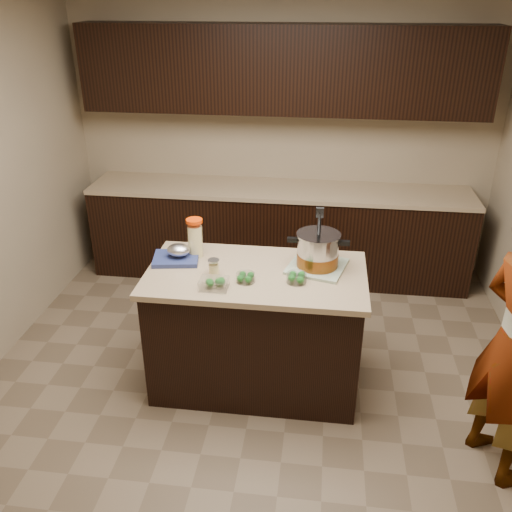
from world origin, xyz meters
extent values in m
plane|color=brown|center=(0.00, 0.00, 0.00)|extent=(4.00, 4.00, 0.00)
cube|color=tan|center=(0.00, 2.00, 1.35)|extent=(4.00, 0.04, 2.70)
cube|color=tan|center=(0.00, -2.00, 1.35)|extent=(4.00, 0.04, 2.70)
cube|color=black|center=(0.00, 1.70, 0.43)|extent=(3.60, 0.60, 0.86)
cube|color=tan|center=(0.00, 1.70, 0.88)|extent=(3.60, 0.63, 0.04)
cube|color=black|center=(0.00, 1.82, 1.95)|extent=(3.60, 0.35, 0.75)
cube|color=black|center=(0.00, 0.00, 0.43)|extent=(1.40, 0.75, 0.86)
cube|color=tan|center=(0.00, 0.00, 0.88)|extent=(1.46, 0.81, 0.04)
cube|color=#577851|center=(0.40, 0.12, 0.91)|extent=(0.44, 0.44, 0.02)
cylinder|color=#B7B7BC|center=(0.40, 0.12, 1.03)|extent=(0.28, 0.28, 0.22)
cylinder|color=brown|center=(0.40, 0.12, 0.96)|extent=(0.28, 0.28, 0.09)
cylinder|color=#B7B7BC|center=(0.40, 0.12, 1.14)|extent=(0.30, 0.30, 0.01)
cube|color=black|center=(0.23, 0.12, 1.10)|extent=(0.07, 0.04, 0.03)
cube|color=black|center=(0.57, 0.11, 1.10)|extent=(0.07, 0.04, 0.03)
cylinder|color=black|center=(0.40, 0.09, 1.20)|extent=(0.03, 0.12, 0.27)
cylinder|color=#EDDB91|center=(-0.45, 0.19, 1.01)|extent=(0.10, 0.10, 0.23)
cylinder|color=white|center=(-0.45, 0.19, 1.03)|extent=(0.11, 0.11, 0.26)
cylinder|color=#EA3A04|center=(-0.45, 0.19, 1.17)|extent=(0.12, 0.12, 0.02)
cylinder|color=#EDDB91|center=(-0.27, -0.08, 0.94)|extent=(0.08, 0.08, 0.08)
cylinder|color=white|center=(-0.27, -0.08, 0.95)|extent=(0.09, 0.09, 0.10)
cylinder|color=silver|center=(-0.27, -0.08, 1.01)|extent=(0.10, 0.10, 0.02)
cylinder|color=silver|center=(-0.05, -0.13, 0.93)|extent=(0.15, 0.15, 0.06)
cylinder|color=silver|center=(0.27, -0.10, 0.93)|extent=(0.17, 0.17, 0.06)
cube|color=silver|center=(-0.23, -0.24, 0.93)|extent=(0.18, 0.13, 0.06)
cube|color=navy|center=(-0.57, 0.10, 0.92)|extent=(0.34, 0.29, 0.03)
ellipsoid|color=silver|center=(-0.55, 0.10, 0.97)|extent=(0.16, 0.13, 0.09)
camera|label=1|loc=(0.41, -3.14, 2.59)|focal=38.00mm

